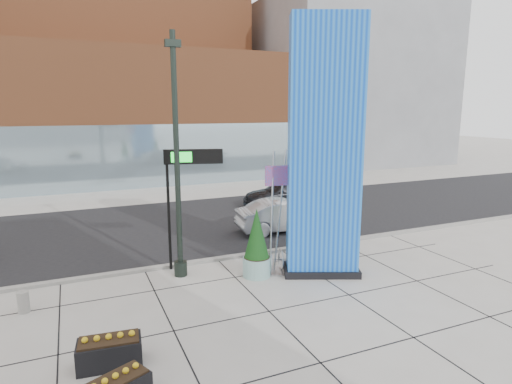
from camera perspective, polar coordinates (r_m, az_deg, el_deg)
name	(u,v)px	position (r m, az deg, el deg)	size (l,w,h in m)	color
ground	(228,304)	(14.33, -3.75, -14.67)	(160.00, 160.00, 0.00)	#9E9991
street_asphalt	(164,227)	(23.42, -12.12, -4.56)	(80.00, 12.00, 0.02)	black
curb_edge	(195,262)	(17.83, -8.18, -9.25)	(80.00, 0.30, 0.12)	gray
tower_podium	(133,117)	(39.53, -16.05, 9.60)	(34.00, 10.00, 11.00)	brown
tower_glass_front	(144,157)	(34.97, -14.72, 4.60)	(34.00, 0.60, 5.00)	#8CA5B2
building_grey_parking	(341,85)	(53.64, 11.23, 13.83)	(20.00, 18.00, 18.00)	slate
blue_pylon	(325,155)	(15.79, 9.12, 4.90)	(3.10, 2.28, 9.44)	blue
lamp_post	(178,181)	(15.78, -10.42, 1.42)	(0.57, 0.49, 8.85)	black
public_art_sculpture	(288,240)	(16.59, 4.27, -6.44)	(2.27, 1.53, 4.71)	#B4B5B9
concrete_bollard	(23,302)	(15.43, -28.60, -12.74)	(0.35, 0.35, 0.68)	gray
overhead_street_sign	(188,166)	(16.63, -9.08, 3.41)	(2.19, 0.75, 4.71)	black
round_planter_east	(324,226)	(18.54, 9.07, -4.47)	(1.09, 1.09, 2.73)	#7FABA7
round_planter_mid	(311,225)	(19.09, 7.31, -4.32)	(1.00, 1.00, 2.49)	#7FABA7
round_planter_west	(257,244)	(16.04, 0.09, -7.01)	(1.05, 1.05, 2.62)	#7FABA7
box_planter_north	(110,351)	(11.73, -18.93, -19.39)	(1.60, 0.93, 0.84)	black
car_silver_mid	(285,216)	(22.00, 3.90, -3.16)	(1.74, 4.99, 1.64)	#999AA0
car_dark_east	(285,193)	(27.83, 3.87, -0.18)	(2.24, 5.52, 1.60)	black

